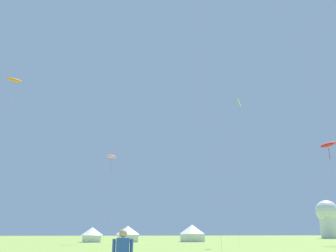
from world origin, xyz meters
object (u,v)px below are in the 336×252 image
at_px(kite_lime_diamond, 239,108).
at_px(kite_pink_parafoil, 111,157).
at_px(kite_red_parafoil, 328,145).
at_px(observatory_dome, 328,217).
at_px(festival_tent_center, 128,233).
at_px(festival_tent_right, 192,232).
at_px(festival_tent_left, 92,234).
at_px(kite_orange_parafoil, 14,80).

bearing_deg(kite_lime_diamond, kite_pink_parafoil, 142.23).
bearing_deg(kite_red_parafoil, observatory_dome, 56.72).
bearing_deg(festival_tent_center, observatory_dome, 25.11).
relative_size(kite_lime_diamond, festival_tent_center, 4.69).
relative_size(kite_red_parafoil, festival_tent_right, 3.19).
distance_m(kite_red_parafoil, festival_tent_left, 42.24).
bearing_deg(festival_tent_center, festival_tent_right, 0.00).
relative_size(kite_orange_parafoil, festival_tent_center, 6.65).
bearing_deg(festival_tent_right, kite_lime_diamond, -85.26).
relative_size(festival_tent_left, festival_tent_right, 0.84).
bearing_deg(observatory_dome, kite_pink_parafoil, -150.39).
bearing_deg(kite_orange_parafoil, kite_pink_parafoil, -14.00).
distance_m(festival_tent_center, observatory_dome, 66.53).
xyz_separation_m(kite_pink_parafoil, festival_tent_center, (3.74, 8.11, -12.21)).
xyz_separation_m(kite_red_parafoil, kite_orange_parafoil, (-50.66, 16.07, 13.83)).
height_order(kite_lime_diamond, kite_orange_parafoil, kite_orange_parafoil).
bearing_deg(festival_tent_center, kite_lime_diamond, -57.53).
bearing_deg(kite_orange_parafoil, observatory_dome, 21.15).
relative_size(kite_red_parafoil, kite_lime_diamond, 0.74).
relative_size(kite_orange_parafoil, observatory_dome, 2.67).
distance_m(festival_tent_left, festival_tent_right, 18.34).
bearing_deg(kite_pink_parafoil, kite_lime_diamond, -37.77).
height_order(kite_pink_parafoil, kite_red_parafoil, kite_red_parafoil).
xyz_separation_m(kite_red_parafoil, kite_lime_diamond, (-14.90, -2.08, 4.28)).
height_order(kite_red_parafoil, festival_tent_center, kite_red_parafoil).
bearing_deg(festival_tent_center, festival_tent_left, -180.00).
height_order(kite_pink_parafoil, kite_lime_diamond, kite_lime_diamond).
bearing_deg(observatory_dome, festival_tent_right, -149.63).
bearing_deg(kite_orange_parafoil, kite_lime_diamond, -26.90).
height_order(kite_lime_diamond, festival_tent_right, kite_lime_diamond).
xyz_separation_m(kite_red_parafoil, festival_tent_left, (-35.04, 19.64, -13.07)).
relative_size(kite_pink_parafoil, kite_orange_parafoil, 0.49).
bearing_deg(kite_red_parafoil, kite_lime_diamond, -172.05).
distance_m(kite_pink_parafoil, festival_tent_right, 21.45).
bearing_deg(festival_tent_left, kite_lime_diamond, -47.16).
height_order(festival_tent_left, festival_tent_center, festival_tent_center).
relative_size(festival_tent_center, observatory_dome, 0.40).
relative_size(kite_pink_parafoil, festival_tent_left, 3.59).
height_order(festival_tent_left, festival_tent_right, festival_tent_right).
relative_size(kite_pink_parafoil, observatory_dome, 1.31).
distance_m(kite_pink_parafoil, festival_tent_center, 15.13).
distance_m(kite_red_parafoil, festival_tent_center, 37.12).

